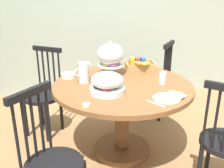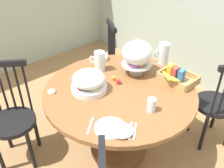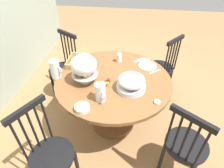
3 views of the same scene
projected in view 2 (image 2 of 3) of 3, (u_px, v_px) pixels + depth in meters
The scene contains 20 objects.
ground_plane at pixel (114, 166), 2.31m from camera, with size 10.00×10.00×0.00m, color #997047.
dining_table at pixel (119, 107), 2.19m from camera, with size 1.29×1.29×0.74m.
windsor_chair_near_window at pixel (101, 65), 3.01m from camera, with size 0.45×0.45×0.97m.
windsor_chair_by_cabinet at pixel (13, 120), 2.18m from camera, with size 0.46×0.46×0.97m.
windsor_chair_far_side at pixel (216, 105), 2.36m from camera, with size 0.46×0.46×0.97m.
pastry_stand_with_dome at pixel (137, 54), 2.19m from camera, with size 0.28×0.28×0.34m.
fruit_platter_covered at pixel (89, 82), 2.02m from camera, with size 0.30×0.30×0.18m.
orange_juice_pitcher at pixel (100, 62), 2.30m from camera, with size 0.16×0.12×0.19m.
milk_pitcher at pixel (163, 54), 2.42m from camera, with size 0.11×0.18×0.21m.
cereal_basket at pixel (176, 77), 2.16m from camera, with size 0.32×0.30×0.12m.
china_plate_large at pixel (110, 128), 1.68m from camera, with size 0.22×0.22×0.01m, color white.
china_plate_small at pixel (122, 131), 1.64m from camera, with size 0.15×0.15×0.01m, color white.
cereal_bowl at pixel (101, 58), 2.51m from camera, with size 0.14×0.14×0.04m, color white.
drinking_glass at pixel (151, 105), 1.81m from camera, with size 0.06×0.06×0.11m, color silver.
butter_dish at pixel (52, 92), 2.03m from camera, with size 0.06×0.06×0.02m, color beige.
jam_jar_strawberry at pixel (119, 82), 2.14m from camera, with size 0.04×0.04×0.04m, color #B7282D.
jam_jar_apricot at pixel (113, 79), 2.18m from camera, with size 0.04×0.04×0.04m, color orange.
table_knife at pixel (130, 131), 1.66m from camera, with size 0.17×0.01×0.01m, color silver.
dinner_fork at pixel (135, 131), 1.66m from camera, with size 0.17×0.01×0.01m, color silver.
soup_spoon at pixel (90, 126), 1.70m from camera, with size 0.17×0.01×0.01m, color silver.
Camera 2 is at (1.11, -1.01, 1.92)m, focal length 39.34 mm.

